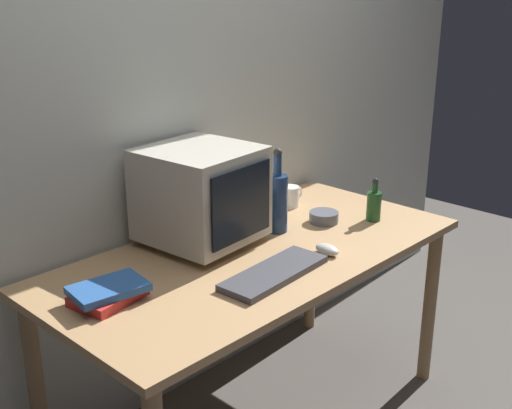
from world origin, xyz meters
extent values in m
cube|color=beige|center=(0.00, 0.45, 1.25)|extent=(4.00, 0.08, 2.50)
cube|color=tan|center=(0.00, 0.00, 0.74)|extent=(1.61, 0.78, 0.03)
cylinder|color=olive|center=(0.74, -0.33, 0.36)|extent=(0.06, 0.06, 0.73)
cylinder|color=olive|center=(-0.74, 0.33, 0.36)|extent=(0.06, 0.06, 0.73)
cylinder|color=olive|center=(0.74, 0.33, 0.36)|extent=(0.06, 0.06, 0.73)
cube|color=#B2AD9E|center=(-0.09, 0.20, 0.77)|extent=(0.30, 0.26, 0.03)
cube|color=#B2AD9E|center=(-0.09, 0.20, 0.96)|extent=(0.41, 0.41, 0.34)
cube|color=black|center=(-0.07, 0.00, 0.96)|extent=(0.31, 0.04, 0.27)
cube|color=#3F3F47|center=(-0.11, -0.19, 0.77)|extent=(0.43, 0.18, 0.02)
ellipsoid|color=beige|center=(0.15, -0.21, 0.77)|extent=(0.07, 0.10, 0.04)
cylinder|color=navy|center=(0.20, 0.08, 0.87)|extent=(0.08, 0.08, 0.23)
cylinder|color=navy|center=(0.20, 0.08, 1.02)|extent=(0.03, 0.03, 0.08)
sphere|color=#262626|center=(0.20, 0.08, 1.08)|extent=(0.03, 0.03, 0.03)
cylinder|color=#1E4C23|center=(0.56, -0.13, 0.82)|extent=(0.06, 0.06, 0.12)
cylinder|color=#1E4C23|center=(0.56, -0.13, 0.90)|extent=(0.02, 0.02, 0.04)
sphere|color=#262626|center=(0.56, -0.13, 0.93)|extent=(0.03, 0.03, 0.03)
cube|color=red|center=(-0.60, 0.06, 0.77)|extent=(0.23, 0.19, 0.03)
cube|color=#28569E|center=(-0.60, 0.06, 0.80)|extent=(0.25, 0.18, 0.02)
cylinder|color=white|center=(0.46, 0.23, 0.80)|extent=(0.08, 0.08, 0.09)
torus|color=white|center=(0.51, 0.23, 0.80)|extent=(0.06, 0.01, 0.06)
cylinder|color=#595B66|center=(0.40, 0.00, 0.78)|extent=(0.12, 0.12, 0.04)
camera|label=1|loc=(-1.60, -1.52, 1.71)|focal=45.76mm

